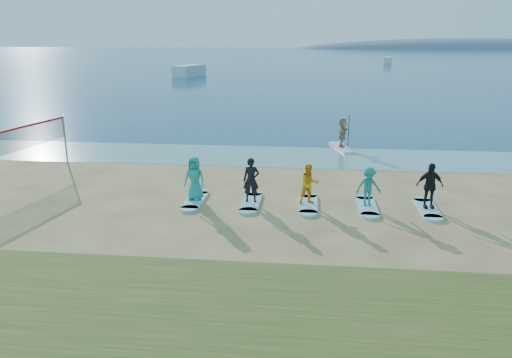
# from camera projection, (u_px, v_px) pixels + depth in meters

# --- Properties ---
(ground) EXTENTS (600.00, 600.00, 0.00)m
(ground) POSITION_uv_depth(u_px,v_px,m) (239.00, 224.00, 17.56)
(ground) COLOR tan
(ground) RESTS_ON ground
(shallow_water) EXTENTS (600.00, 600.00, 0.00)m
(shallow_water) POSITION_uv_depth(u_px,v_px,m) (266.00, 156.00, 27.59)
(shallow_water) COLOR teal
(shallow_water) RESTS_ON ground
(ocean) EXTENTS (600.00, 600.00, 0.00)m
(ocean) POSITION_uv_depth(u_px,v_px,m) (306.00, 56.00, 170.50)
(ocean) COLOR navy
(ocean) RESTS_ON ground
(island_ridge) EXTENTS (220.00, 56.00, 18.00)m
(island_ridge) POSITION_uv_depth(u_px,v_px,m) (471.00, 48.00, 294.25)
(island_ridge) COLOR slate
(island_ridge) RESTS_ON ground
(paddleboard) EXTENTS (1.46, 3.08, 0.12)m
(paddleboard) POSITION_uv_depth(u_px,v_px,m) (342.00, 148.00, 29.46)
(paddleboard) COLOR silver
(paddleboard) RESTS_ON ground
(paddleboarder) EXTENTS (0.75, 1.62, 1.69)m
(paddleboarder) POSITION_uv_depth(u_px,v_px,m) (342.00, 132.00, 29.22)
(paddleboarder) COLOR tan
(paddleboarder) RESTS_ON paddleboard
(boat_offshore_a) EXTENTS (4.28, 7.75, 1.87)m
(boat_offshore_a) POSITION_uv_depth(u_px,v_px,m) (189.00, 77.00, 83.45)
(boat_offshore_a) COLOR silver
(boat_offshore_a) RESTS_ON ground
(boat_offshore_b) EXTENTS (2.65, 5.52, 1.68)m
(boat_offshore_b) POSITION_uv_depth(u_px,v_px,m) (388.00, 64.00, 123.21)
(boat_offshore_b) COLOR silver
(boat_offshore_b) RESTS_ON ground
(surfboard_0) EXTENTS (0.70, 2.20, 0.09)m
(surfboard_0) POSITION_uv_depth(u_px,v_px,m) (195.00, 200.00, 19.98)
(surfboard_0) COLOR #90D6E0
(surfboard_0) RESTS_ON ground
(student_0) EXTENTS (0.95, 0.72, 1.74)m
(student_0) POSITION_uv_depth(u_px,v_px,m) (195.00, 178.00, 19.73)
(student_0) COLOR teal
(student_0) RESTS_ON surfboard_0
(surfboard_1) EXTENTS (0.70, 2.20, 0.09)m
(surfboard_1) POSITION_uv_depth(u_px,v_px,m) (251.00, 202.00, 19.74)
(surfboard_1) COLOR #90D6E0
(surfboard_1) RESTS_ON ground
(student_1) EXTENTS (0.65, 0.45, 1.75)m
(student_1) POSITION_uv_depth(u_px,v_px,m) (251.00, 180.00, 19.49)
(student_1) COLOR black
(student_1) RESTS_ON surfboard_1
(surfboard_2) EXTENTS (0.70, 2.20, 0.09)m
(surfboard_2) POSITION_uv_depth(u_px,v_px,m) (308.00, 204.00, 19.50)
(surfboard_2) COLOR #90D6E0
(surfboard_2) RESTS_ON ground
(student_2) EXTENTS (0.92, 0.82, 1.57)m
(student_2) POSITION_uv_depth(u_px,v_px,m) (309.00, 184.00, 19.27)
(student_2) COLOR orange
(student_2) RESTS_ON surfboard_2
(surfboard_3) EXTENTS (0.70, 2.20, 0.09)m
(surfboard_3) POSITION_uv_depth(u_px,v_px,m) (367.00, 206.00, 19.26)
(surfboard_3) COLOR #90D6E0
(surfboard_3) RESTS_ON ground
(student_3) EXTENTS (1.08, 0.77, 1.51)m
(student_3) POSITION_uv_depth(u_px,v_px,m) (368.00, 187.00, 19.04)
(student_3) COLOR #1B847C
(student_3) RESTS_ON surfboard_3
(surfboard_4) EXTENTS (0.70, 2.20, 0.09)m
(surfboard_4) POSITION_uv_depth(u_px,v_px,m) (427.00, 209.00, 19.02)
(surfboard_4) COLOR #90D6E0
(surfboard_4) RESTS_ON ground
(student_4) EXTENTS (1.06, 0.54, 1.74)m
(student_4) POSITION_uv_depth(u_px,v_px,m) (430.00, 186.00, 18.77)
(student_4) COLOR black
(student_4) RESTS_ON surfboard_4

